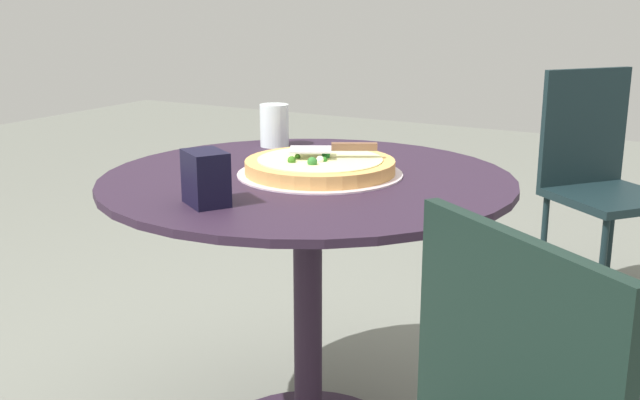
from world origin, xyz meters
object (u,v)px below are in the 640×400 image
Objects in this scene: pizza_on_tray at (320,167)px; pizza_server at (334,148)px; drinking_cup at (274,125)px; napkin_dispenser at (206,178)px; patio_chair_far at (599,172)px; patio_table at (308,248)px.

pizza_on_tray is 1.92× the size of pizza_server.
napkin_dispenser is (-0.60, -0.22, -0.00)m from drinking_cup.
pizza_server is at bearing 163.24° from patio_chair_far.
napkin_dispenser reaches higher than patio_table.
patio_chair_far is at bearing -74.42° from napkin_dispenser.
drinking_cup is 1.07× the size of napkin_dispenser.
pizza_server is (0.06, -0.04, 0.24)m from patio_table.
patio_table is 8.25× the size of drinking_cup.
patio_table is at bearing 149.16° from pizza_on_tray.
pizza_server is 1.85× the size of napkin_dispenser.
napkin_dispenser reaches higher than pizza_on_tray.
patio_table is 1.13× the size of patio_chair_far.
pizza_on_tray is 0.06m from pizza_server.
pizza_server reaches higher than patio_table.
drinking_cup reaches higher than pizza_server.
napkin_dispenser reaches higher than pizza_server.
drinking_cup is (0.25, 0.29, 0.04)m from pizza_on_tray.
patio_table is at bearing -135.89° from drinking_cup.
napkin_dispenser is at bearing 168.82° from pizza_on_tray.
patio_chair_far is (1.11, -0.71, -0.28)m from drinking_cup.
pizza_on_tray is (0.03, -0.02, 0.20)m from patio_table.
patio_table is at bearing 145.61° from pizza_server.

